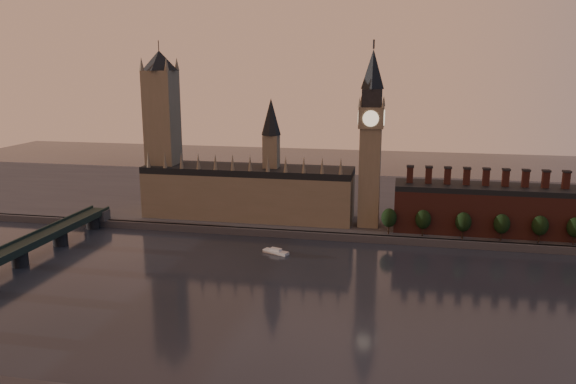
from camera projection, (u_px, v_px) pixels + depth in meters
The scene contains 13 objects.
ground at pixel (327, 305), 231.28m from camera, with size 900.00×900.00×0.00m, color black.
north_bank at pixel (360, 202), 401.22m from camera, with size 900.00×182.00×4.00m.
palace_of_westminster at pixel (249, 190), 348.93m from camera, with size 130.00×30.30×74.00m.
victoria_tower at pixel (162, 127), 351.56m from camera, with size 24.00×24.00×108.00m.
big_ben at pixel (371, 137), 322.26m from camera, with size 15.00×15.00×107.00m.
chimney_block at pixel (493, 209), 317.28m from camera, with size 110.00×25.00×37.00m.
embankment_tree_0 at pixel (389, 218), 314.37m from camera, with size 8.60×8.60×14.88m.
embankment_tree_1 at pixel (423, 219), 311.00m from camera, with size 8.60×8.60×14.88m.
embankment_tree_2 at pixel (463, 222), 305.95m from camera, with size 8.60×8.60×14.88m.
embankment_tree_3 at pixel (502, 224), 302.27m from camera, with size 8.60×8.60×14.88m.
embankment_tree_4 at pixel (540, 226), 298.95m from camera, with size 8.60×8.60×14.88m.
embankment_tree_5 at pixel (575, 227), 295.46m from camera, with size 8.60×8.60×14.88m.
river_boat at pixel (276, 252), 295.46m from camera, with size 14.74×9.07×2.85m.
Camera 1 is at (26.62, -214.53, 95.97)m, focal length 35.00 mm.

